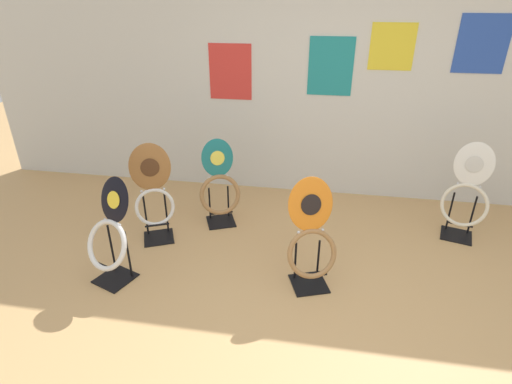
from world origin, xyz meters
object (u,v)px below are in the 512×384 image
object	(u,v)px
toilet_seat_display_teal_sax	(220,189)
toilet_seat_display_orange_sun	(311,239)
toilet_seat_display_white_plain	(466,197)
toilet_seat_display_woodgrain	(153,194)
toilet_seat_display_jazz_black	(109,239)

from	to	relation	value
toilet_seat_display_teal_sax	toilet_seat_display_orange_sun	size ratio (longest dim) A/B	0.97
toilet_seat_display_white_plain	toilet_seat_display_orange_sun	size ratio (longest dim) A/B	1.04
toilet_seat_display_teal_sax	toilet_seat_display_woodgrain	distance (m)	0.67
toilet_seat_display_teal_sax	toilet_seat_display_jazz_black	bearing A→B (deg)	-121.60
toilet_seat_display_jazz_black	toilet_seat_display_woodgrain	size ratio (longest dim) A/B	0.90
toilet_seat_display_jazz_black	toilet_seat_display_woodgrain	distance (m)	0.66
toilet_seat_display_white_plain	toilet_seat_display_jazz_black	bearing A→B (deg)	-158.60
toilet_seat_display_jazz_black	toilet_seat_display_orange_sun	distance (m)	1.60
toilet_seat_display_woodgrain	toilet_seat_display_orange_sun	distance (m)	1.54
toilet_seat_display_white_plain	toilet_seat_display_woodgrain	world-z (taller)	toilet_seat_display_woodgrain
toilet_seat_display_orange_sun	toilet_seat_display_woodgrain	bearing A→B (deg)	163.67
toilet_seat_display_teal_sax	toilet_seat_display_jazz_black	world-z (taller)	toilet_seat_display_teal_sax
toilet_seat_display_teal_sax	toilet_seat_display_white_plain	bearing A→B (deg)	3.27
toilet_seat_display_orange_sun	toilet_seat_display_white_plain	bearing A→B (deg)	34.43
toilet_seat_display_teal_sax	toilet_seat_display_jazz_black	xyz separation A→B (m)	(-0.64, -1.04, 0.01)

